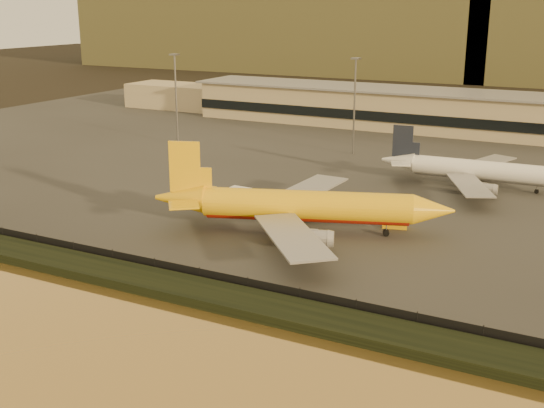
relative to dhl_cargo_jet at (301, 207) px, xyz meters
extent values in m
plane|color=black|center=(-5.37, -14.36, -4.90)|extent=(900.00, 900.00, 0.00)
cube|color=black|center=(-5.37, -31.36, -4.20)|extent=(320.00, 7.00, 1.40)
cube|color=#2D2D2D|center=(-5.37, 80.64, -4.80)|extent=(320.00, 220.00, 0.20)
cube|color=black|center=(-5.37, -27.36, -3.60)|extent=(300.00, 0.05, 2.20)
cube|color=tan|center=(-5.37, 110.64, 1.30)|extent=(160.00, 22.00, 12.00)
cube|color=black|center=(-5.37, 99.44, 0.30)|extent=(160.00, 0.60, 3.00)
cube|color=gray|center=(-5.37, 110.64, 7.60)|extent=(164.00, 24.00, 0.60)
cube|color=tan|center=(-100.37, 114.64, -0.20)|extent=(50.00, 18.00, 9.00)
cylinder|color=slate|center=(-65.37, 55.64, 7.80)|extent=(0.50, 0.50, 25.00)
cube|color=slate|center=(-65.37, 55.64, 20.50)|extent=(2.20, 2.20, 0.40)
cylinder|color=slate|center=(-15.37, 65.64, 7.80)|extent=(0.50, 0.50, 25.00)
cube|color=slate|center=(-15.37, 65.64, 20.50)|extent=(2.20, 2.20, 0.40)
cube|color=brown|center=(-145.37, 325.64, 22.60)|extent=(260.00, 160.00, 55.00)
cylinder|color=#F0B50C|center=(0.91, 0.32, 0.28)|extent=(36.02, 17.12, 5.25)
cylinder|color=#AB1A09|center=(0.91, 0.32, -0.63)|extent=(34.68, 15.69, 4.10)
cone|color=#F0B50C|center=(21.37, 7.59, 0.28)|extent=(8.42, 7.31, 5.25)
cone|color=#F0B50C|center=(-20.51, -7.28, 0.68)|extent=(10.32, 7.99, 5.25)
cube|color=#F0B50C|center=(-19.56, -6.94, 6.46)|extent=(5.37, 2.25, 9.19)
cube|color=#F0B50C|center=(-20.36, -1.66, 1.07)|extent=(5.18, 5.12, 0.32)
cube|color=#F0B50C|center=(-16.85, -11.56, 1.07)|extent=(7.04, 7.03, 0.32)
cube|color=gray|center=(-4.73, 13.16, -0.63)|extent=(8.03, 23.00, 0.32)
cylinder|color=gray|center=(-1.21, 10.80, -2.08)|extent=(6.68, 4.75, 2.89)
cube|color=gray|center=(4.64, -13.20, -0.63)|extent=(20.36, 21.69, 0.32)
cylinder|color=gray|center=(5.87, -9.14, -2.08)|extent=(6.68, 4.75, 2.89)
cylinder|color=black|center=(13.99, 4.97, -4.13)|extent=(1.40, 1.25, 1.16)
cylinder|color=slate|center=(13.99, 4.97, -3.52)|extent=(0.20, 0.20, 2.36)
cylinder|color=black|center=(-1.87, -3.17, -4.13)|extent=(1.40, 1.25, 1.16)
cylinder|color=slate|center=(-1.87, -3.17, -3.52)|extent=(0.20, 0.20, 2.36)
cylinder|color=black|center=(-3.45, 1.28, -4.13)|extent=(1.40, 1.25, 1.16)
cylinder|color=slate|center=(-3.45, 1.28, -3.52)|extent=(0.20, 0.20, 2.36)
cylinder|color=white|center=(22.24, 45.74, -0.74)|extent=(30.18, 5.65, 4.17)
cylinder|color=gray|center=(22.24, 45.74, -1.47)|extent=(29.30, 4.69, 3.25)
cone|color=white|center=(3.51, 44.81, -0.43)|extent=(7.70, 4.53, 4.17)
cube|color=#1A2030|center=(4.34, 44.85, 4.15)|extent=(4.60, 0.56, 7.29)
cube|color=white|center=(4.97, 49.06, -0.12)|extent=(5.06, 4.91, 0.25)
cube|color=white|center=(5.38, 40.73, -0.12)|extent=(5.30, 5.18, 0.25)
cube|color=gray|center=(20.84, 57.15, -1.47)|extent=(11.67, 19.63, 0.25)
cylinder|color=gray|center=(23.06, 54.44, -2.62)|extent=(5.11, 2.54, 2.29)
cube|color=gray|center=(21.98, 34.25, -1.47)|extent=(13.17, 19.47, 0.25)
cylinder|color=gray|center=(23.92, 37.16, -2.62)|extent=(5.11, 2.54, 2.29)
cylinder|color=black|center=(33.69, 46.31, -4.25)|extent=(0.95, 0.77, 0.92)
cylinder|color=slate|center=(33.69, 46.31, -3.77)|extent=(0.22, 0.22, 1.88)
cylinder|color=black|center=(19.21, 43.71, -4.25)|extent=(0.95, 0.77, 0.92)
cylinder|color=slate|center=(19.21, 43.71, -3.77)|extent=(0.22, 0.22, 1.88)
cylinder|color=black|center=(19.03, 47.46, -4.25)|extent=(0.95, 0.77, 0.92)
cylinder|color=slate|center=(19.03, 47.46, -3.77)|extent=(0.22, 0.22, 1.88)
cube|color=#F0B50C|center=(13.98, 9.96, -3.73)|extent=(4.70, 2.99, 1.96)
cube|color=white|center=(-20.88, 14.89, -3.70)|extent=(4.57, 2.26, 2.01)
camera|label=1|loc=(48.06, -103.71, 34.13)|focal=45.00mm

